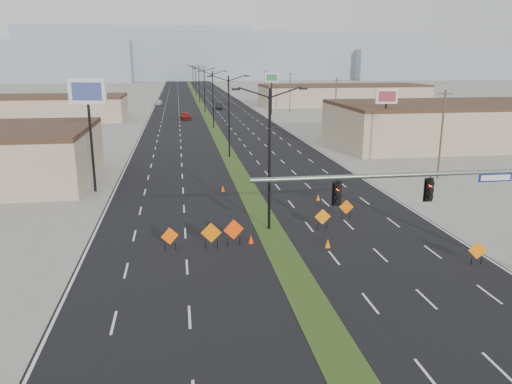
{
  "coord_description": "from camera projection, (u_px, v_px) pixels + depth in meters",
  "views": [
    {
      "loc": [
        -6.14,
        -21.59,
        11.83
      ],
      "look_at": [
        -1.17,
        10.58,
        3.2
      ],
      "focal_mm": 35.0,
      "sensor_mm": 36.0,
      "label": 1
    }
  ],
  "objects": [
    {
      "name": "cone_2",
      "position": [
        318.0,
        197.0,
        43.33
      ],
      "size": [
        0.37,
        0.37,
        0.56
      ],
      "primitive_type": "cone",
      "rotation": [
        0.0,
        0.0,
        -0.1
      ],
      "color": "#EF5905",
      "rests_on": "ground"
    },
    {
      "name": "car_mid",
      "position": [
        219.0,
        106.0,
        124.36
      ],
      "size": [
        1.75,
        4.48,
        1.45
      ],
      "primitive_type": "imported",
      "rotation": [
        0.0,
        0.0,
        -0.05
      ],
      "color": "black",
      "rests_on": "ground"
    },
    {
      "name": "construction_sign_0",
      "position": [
        170.0,
        237.0,
        31.84
      ],
      "size": [
        1.11,
        0.38,
        1.53
      ],
      "rotation": [
        0.0,
        0.0,
        0.3
      ],
      "color": "#FC5605",
      "rests_on": "ground"
    },
    {
      "name": "cone_1",
      "position": [
        328.0,
        243.0,
        32.4
      ],
      "size": [
        0.37,
        0.37,
        0.59
      ],
      "primitive_type": "cone",
      "rotation": [
        0.0,
        0.0,
        -0.04
      ],
      "color": "orange",
      "rests_on": "ground"
    },
    {
      "name": "car_left",
      "position": [
        185.0,
        116.0,
        102.47
      ],
      "size": [
        2.33,
        4.61,
        1.5
      ],
      "primitive_type": "imported",
      "rotation": [
        0.0,
        0.0,
        0.13
      ],
      "color": "maroon",
      "rests_on": "ground"
    },
    {
      "name": "utility_pole_3",
      "position": [
        265.0,
        85.0,
        150.51
      ],
      "size": [
        1.6,
        0.2,
        9.0
      ],
      "color": "#4C3823",
      "rests_on": "ground"
    },
    {
      "name": "mesa_east",
      "position": [
        464.0,
        65.0,
        325.87
      ],
      "size": [
        160.0,
        50.0,
        18.0
      ],
      "primitive_type": "cube",
      "color": "#8B9DAD",
      "rests_on": "ground"
    },
    {
      "name": "ground",
      "position": [
        312.0,
        308.0,
        24.56
      ],
      "size": [
        600.0,
        600.0,
        0.0
      ],
      "primitive_type": "plane",
      "color": "gray",
      "rests_on": "ground"
    },
    {
      "name": "building_se_near",
      "position": [
        460.0,
        125.0,
        71.87
      ],
      "size": [
        36.0,
        18.0,
        5.5
      ],
      "primitive_type": "cube",
      "color": "tan",
      "rests_on": "ground"
    },
    {
      "name": "car_far",
      "position": [
        158.0,
        103.0,
        135.5
      ],
      "size": [
        2.24,
        4.66,
        1.31
      ],
      "primitive_type": "imported",
      "rotation": [
        0.0,
        0.0,
        -0.09
      ],
      "color": "silver",
      "rests_on": "ground"
    },
    {
      "name": "utility_pole_2",
      "position": [
        290.0,
        92.0,
        117.07
      ],
      "size": [
        1.6,
        0.2,
        9.0
      ],
      "color": "#4C3823",
      "rests_on": "ground"
    },
    {
      "name": "mesa_center",
      "position": [
        250.0,
        57.0,
        313.47
      ],
      "size": [
        220.0,
        50.0,
        28.0
      ],
      "primitive_type": "cube",
      "color": "#8B9DAD",
      "rests_on": "ground"
    },
    {
      "name": "utility_pole_1",
      "position": [
        336.0,
        104.0,
        83.64
      ],
      "size": [
        1.6,
        0.2,
        9.0
      ],
      "color": "#4C3823",
      "rests_on": "ground"
    },
    {
      "name": "cone_0",
      "position": [
        251.0,
        239.0,
        33.13
      ],
      "size": [
        0.44,
        0.44,
        0.61
      ],
      "primitive_type": "cone",
      "rotation": [
        0.0,
        0.0,
        0.24
      ],
      "color": "#EE3105",
      "rests_on": "ground"
    },
    {
      "name": "building_se_far",
      "position": [
        343.0,
        96.0,
        134.62
      ],
      "size": [
        44.0,
        16.0,
        5.0
      ],
      "primitive_type": "cube",
      "color": "tan",
      "rests_on": "ground"
    },
    {
      "name": "streetlight_0",
      "position": [
        269.0,
        155.0,
        34.64
      ],
      "size": [
        5.15,
        0.24,
        10.02
      ],
      "color": "black",
      "rests_on": "ground"
    },
    {
      "name": "streetlight_5",
      "position": [
        196.0,
        80.0,
        168.38
      ],
      "size": [
        5.15,
        0.24,
        10.02
      ],
      "color": "black",
      "rests_on": "ground"
    },
    {
      "name": "streetlight_3",
      "position": [
        204.0,
        89.0,
        114.88
      ],
      "size": [
        5.15,
        0.24,
        10.02
      ],
      "color": "black",
      "rests_on": "ground"
    },
    {
      "name": "streetlight_4",
      "position": [
        199.0,
        83.0,
        141.63
      ],
      "size": [
        5.15,
        0.24,
        10.02
      ],
      "color": "black",
      "rests_on": "ground"
    },
    {
      "name": "construction_sign_5",
      "position": [
        346.0,
        208.0,
        38.22
      ],
      "size": [
        1.11,
        0.2,
        1.49
      ],
      "rotation": [
        0.0,
        0.0,
        -0.14
      ],
      "color": "#ED5B04",
      "rests_on": "ground"
    },
    {
      "name": "streetlight_2",
      "position": [
        213.0,
        98.0,
        88.13
      ],
      "size": [
        5.15,
        0.24,
        10.02
      ],
      "color": "black",
      "rests_on": "ground"
    },
    {
      "name": "pole_sign_east_far",
      "position": [
        272.0,
        81.0,
        110.35
      ],
      "size": [
        2.98,
        0.74,
        9.08
      ],
      "rotation": [
        0.0,
        0.0,
        -0.13
      ],
      "color": "black",
      "rests_on": "ground"
    },
    {
      "name": "construction_sign_2",
      "position": [
        211.0,
        234.0,
        31.98
      ],
      "size": [
        1.34,
        0.16,
        1.78
      ],
      "rotation": [
        0.0,
        0.0,
        -0.09
      ],
      "color": "#DE6504",
      "rests_on": "ground"
    },
    {
      "name": "construction_sign_4",
      "position": [
        478.0,
        251.0,
        29.55
      ],
      "size": [
        1.08,
        0.25,
        1.45
      ],
      "rotation": [
        0.0,
        0.0,
        -0.2
      ],
      "color": "orange",
      "rests_on": "ground"
    },
    {
      "name": "mesa_backdrop",
      "position": [
        139.0,
        53.0,
        321.72
      ],
      "size": [
        140.0,
        50.0,
        32.0
      ],
      "primitive_type": "cube",
      "color": "#8B9DAD",
      "rests_on": "ground"
    },
    {
      "name": "construction_sign_1",
      "position": [
        234.0,
        230.0,
        32.51
      ],
      "size": [
        1.35,
        0.3,
        1.82
      ],
      "rotation": [
        0.0,
        0.0,
        0.19
      ],
      "color": "#FF3F05",
      "rests_on": "ground"
    },
    {
      "name": "signal_mast",
      "position": [
        461.0,
        197.0,
        26.51
      ],
      "size": [
        16.3,
        0.6,
        8.0
      ],
      "color": "slate",
      "rests_on": "ground"
    },
    {
      "name": "median_strip",
      "position": [
        204.0,
        111.0,
        120.09
      ],
      "size": [
        2.0,
        400.0,
        0.04
      ],
      "primitive_type": "cube",
      "color": "#2F4A1A",
      "rests_on": "ground"
    },
    {
      "name": "pole_sign_east_near",
      "position": [
        386.0,
        102.0,
        62.11
      ],
      "size": [
        2.75,
        0.53,
        8.39
      ],
      "rotation": [
        0.0,
        0.0,
        -0.05
      ],
      "color": "black",
      "rests_on": "ground"
    },
    {
      "name": "pole_sign_west",
      "position": [
        88.0,
        100.0,
        44.24
      ],
      "size": [
        3.35,
        1.05,
        10.27
      ],
      "rotation": [
        0.0,
        0.0,
        -0.21
      ],
      "color": "black",
      "rests_on": "ground"
    },
    {
      "name": "streetlight_1",
      "position": [
        229.0,
        114.0,
        61.39
      ],
      "size": [
        5.15,
        0.24,
        10.02
      ],
      "color": "black",
      "rests_on": "ground"
    },
    {
      "name": "road_surface",
      "position": [
        204.0,
        111.0,
        120.09
      ],
      "size": [
        25.0,
        400.0,
        0.02
      ],
      "primitive_type": "cube",
      "color": "black",
      "rests_on": "ground"
    },
    {
      "name": "streetlight_6",
      "position": [
        193.0,
        77.0,
        195.12
      ],
      "size": [
        5.15,
        0.24,
        10.02
      ],
      "color": "black",
      "rests_on": "ground"
    },
    {
      "name": "construction_sign_3",
      "position": [
        323.0,
        217.0,
        35.72
      ],
      "size": [
        1.16,
        0.11,
        1.55
      ],
      "rotation": [
        0.0,
        0.0,
        -0.06
      ],
      "color": "orange",
      "rests_on": "ground"
    },
    {
      "name": "building_sw_far",
      "position": [
        49.0,
        109.0,
        100.46
      ],
      "size": [
        30.0,
        14.0,
        4.5
      ],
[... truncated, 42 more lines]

